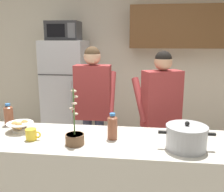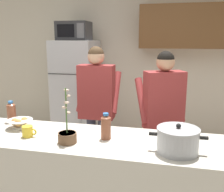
# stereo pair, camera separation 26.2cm
# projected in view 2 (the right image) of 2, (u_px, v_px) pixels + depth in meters

# --- Properties ---
(back_wall_unit) EXTENTS (6.00, 0.48, 2.60)m
(back_wall_unit) POSITION_uv_depth(u_px,v_px,m) (150.00, 59.00, 4.13)
(back_wall_unit) COLOR beige
(back_wall_unit) RESTS_ON ground
(kitchen_island) EXTENTS (2.48, 0.68, 0.92)m
(kitchen_island) POSITION_uv_depth(u_px,v_px,m) (98.00, 188.00, 2.25)
(kitchen_island) COLOR beige
(kitchen_island) RESTS_ON ground
(refrigerator) EXTENTS (0.64, 0.68, 1.72)m
(refrigerator) POSITION_uv_depth(u_px,v_px,m) (76.00, 95.00, 4.12)
(refrigerator) COLOR #B7BABF
(refrigerator) RESTS_ON ground
(microwave) EXTENTS (0.48, 0.37, 0.28)m
(microwave) POSITION_uv_depth(u_px,v_px,m) (74.00, 31.00, 3.88)
(microwave) COLOR #2D2D30
(microwave) RESTS_ON refrigerator
(person_near_pot) EXTENTS (0.51, 0.41, 1.66)m
(person_near_pot) POSITION_uv_depth(u_px,v_px,m) (97.00, 99.00, 3.06)
(person_near_pot) COLOR #33384C
(person_near_pot) RESTS_ON ground
(person_by_sink) EXTENTS (0.60, 0.56, 1.62)m
(person_by_sink) POSITION_uv_depth(u_px,v_px,m) (163.00, 109.00, 2.75)
(person_by_sink) COLOR black
(person_by_sink) RESTS_ON ground
(cooking_pot) EXTENTS (0.42, 0.31, 0.22)m
(cooking_pot) POSITION_uv_depth(u_px,v_px,m) (178.00, 140.00, 1.88)
(cooking_pot) COLOR #ADAFB5
(cooking_pot) RESTS_ON kitchen_island
(coffee_mug) EXTENTS (0.13, 0.09, 0.10)m
(coffee_mug) POSITION_uv_depth(u_px,v_px,m) (28.00, 131.00, 2.19)
(coffee_mug) COLOR yellow
(coffee_mug) RESTS_ON kitchen_island
(bread_bowl) EXTENTS (0.24, 0.24, 0.10)m
(bread_bowl) POSITION_uv_depth(u_px,v_px,m) (20.00, 123.00, 2.40)
(bread_bowl) COLOR white
(bread_bowl) RESTS_ON kitchen_island
(bottle_near_edge) EXTENTS (0.08, 0.08, 0.22)m
(bottle_near_edge) POSITION_uv_depth(u_px,v_px,m) (106.00, 126.00, 2.13)
(bottle_near_edge) COLOR brown
(bottle_near_edge) RESTS_ON kitchen_island
(bottle_mid_counter) EXTENTS (0.09, 0.09, 0.22)m
(bottle_mid_counter) POSITION_uv_depth(u_px,v_px,m) (11.00, 112.00, 2.57)
(bottle_mid_counter) COLOR brown
(bottle_mid_counter) RESTS_ON kitchen_island
(potted_orchid) EXTENTS (0.15, 0.15, 0.45)m
(potted_orchid) POSITION_uv_depth(u_px,v_px,m) (67.00, 135.00, 2.05)
(potted_orchid) COLOR brown
(potted_orchid) RESTS_ON kitchen_island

